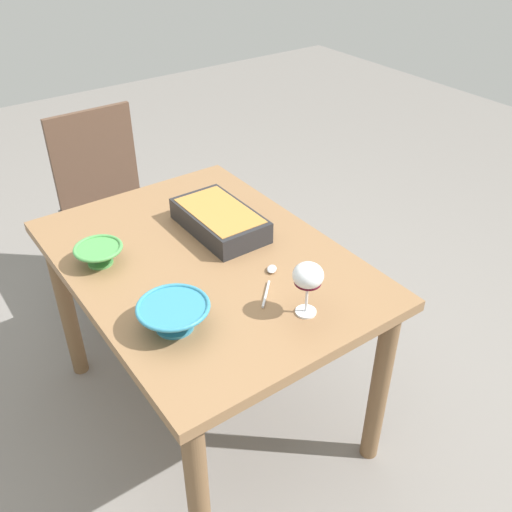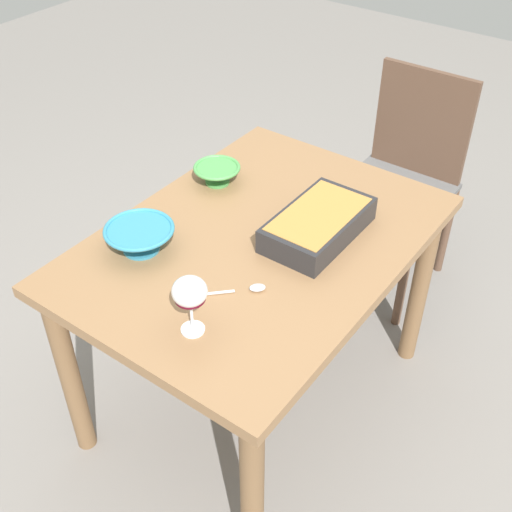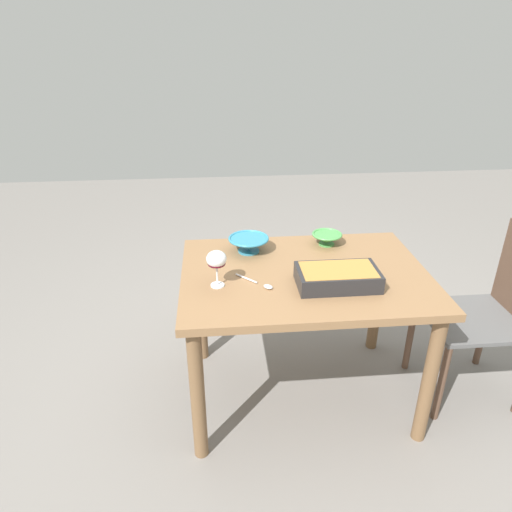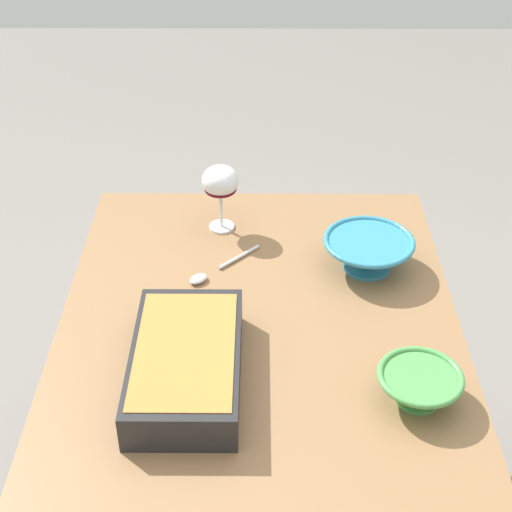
{
  "view_description": "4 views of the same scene",
  "coord_description": "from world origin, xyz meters",
  "px_view_note": "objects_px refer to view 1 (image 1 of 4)",
  "views": [
    {
      "loc": [
        1.33,
        -0.75,
        1.77
      ],
      "look_at": [
        0.2,
        0.06,
        0.82
      ],
      "focal_mm": 39.87,
      "sensor_mm": 36.0,
      "label": 1
    },
    {
      "loc": [
        1.24,
        0.9,
        1.89
      ],
      "look_at": [
        0.1,
        0.07,
        0.75
      ],
      "focal_mm": 45.59,
      "sensor_mm": 36.0,
      "label": 2
    },
    {
      "loc": [
        0.4,
        1.86,
        1.73
      ],
      "look_at": [
        0.22,
        -0.03,
        0.8
      ],
      "focal_mm": 32.58,
      "sensor_mm": 36.0,
      "label": 3
    },
    {
      "loc": [
        -1.16,
        -0.0,
        1.74
      ],
      "look_at": [
        0.18,
        0.0,
        0.8
      ],
      "focal_mm": 54.0,
      "sensor_mm": 36.0,
      "label": 4
    }
  ],
  "objects_px": {
    "chair": "(111,203)",
    "small_bowl": "(99,254)",
    "casserole_dish": "(220,219)",
    "serving_spoon": "(270,276)",
    "wine_glass": "(308,278)",
    "mixing_bowl": "(174,315)",
    "dining_table": "(206,284)"
  },
  "relations": [
    {
      "from": "chair",
      "to": "small_bowl",
      "type": "relative_size",
      "value": 5.73
    },
    {
      "from": "casserole_dish",
      "to": "serving_spoon",
      "type": "height_order",
      "value": "casserole_dish"
    },
    {
      "from": "wine_glass",
      "to": "serving_spoon",
      "type": "bearing_deg",
      "value": 175.32
    },
    {
      "from": "small_bowl",
      "to": "serving_spoon",
      "type": "distance_m",
      "value": 0.55
    },
    {
      "from": "wine_glass",
      "to": "small_bowl",
      "type": "xyz_separation_m",
      "value": [
        -0.57,
        -0.38,
        -0.09
      ]
    },
    {
      "from": "mixing_bowl",
      "to": "casserole_dish",
      "type": "bearing_deg",
      "value": 133.6
    },
    {
      "from": "casserole_dish",
      "to": "small_bowl",
      "type": "xyz_separation_m",
      "value": [
        -0.05,
        -0.42,
        -0.01
      ]
    },
    {
      "from": "chair",
      "to": "mixing_bowl",
      "type": "distance_m",
      "value": 1.24
    },
    {
      "from": "chair",
      "to": "mixing_bowl",
      "type": "bearing_deg",
      "value": -13.83
    },
    {
      "from": "dining_table",
      "to": "small_bowl",
      "type": "height_order",
      "value": "small_bowl"
    },
    {
      "from": "chair",
      "to": "casserole_dish",
      "type": "height_order",
      "value": "chair"
    },
    {
      "from": "dining_table",
      "to": "small_bowl",
      "type": "distance_m",
      "value": 0.36
    },
    {
      "from": "mixing_bowl",
      "to": "serving_spoon",
      "type": "xyz_separation_m",
      "value": [
        -0.03,
        0.35,
        -0.04
      ]
    },
    {
      "from": "mixing_bowl",
      "to": "serving_spoon",
      "type": "bearing_deg",
      "value": 94.69
    },
    {
      "from": "serving_spoon",
      "to": "mixing_bowl",
      "type": "bearing_deg",
      "value": -85.31
    },
    {
      "from": "wine_glass",
      "to": "mixing_bowl",
      "type": "xyz_separation_m",
      "value": [
        -0.16,
        -0.33,
        -0.08
      ]
    },
    {
      "from": "casserole_dish",
      "to": "mixing_bowl",
      "type": "relative_size",
      "value": 1.74
    },
    {
      "from": "dining_table",
      "to": "mixing_bowl",
      "type": "xyz_separation_m",
      "value": [
        0.24,
        -0.24,
        0.15
      ]
    },
    {
      "from": "chair",
      "to": "serving_spoon",
      "type": "relative_size",
      "value": 5.54
    },
    {
      "from": "chair",
      "to": "wine_glass",
      "type": "relative_size",
      "value": 5.31
    },
    {
      "from": "chair",
      "to": "small_bowl",
      "type": "xyz_separation_m",
      "value": [
        0.77,
        -0.34,
        0.27
      ]
    },
    {
      "from": "wine_glass",
      "to": "casserole_dish",
      "type": "distance_m",
      "value": 0.53
    },
    {
      "from": "dining_table",
      "to": "mixing_bowl",
      "type": "height_order",
      "value": "mixing_bowl"
    },
    {
      "from": "wine_glass",
      "to": "chair",
      "type": "bearing_deg",
      "value": -178.13
    },
    {
      "from": "wine_glass",
      "to": "mixing_bowl",
      "type": "bearing_deg",
      "value": -116.02
    },
    {
      "from": "dining_table",
      "to": "casserole_dish",
      "type": "bearing_deg",
      "value": 130.98
    },
    {
      "from": "wine_glass",
      "to": "serving_spoon",
      "type": "distance_m",
      "value": 0.22
    },
    {
      "from": "mixing_bowl",
      "to": "serving_spoon",
      "type": "distance_m",
      "value": 0.35
    },
    {
      "from": "casserole_dish",
      "to": "dining_table",
      "type": "bearing_deg",
      "value": -49.02
    },
    {
      "from": "chair",
      "to": "wine_glass",
      "type": "distance_m",
      "value": 1.39
    },
    {
      "from": "wine_glass",
      "to": "casserole_dish",
      "type": "height_order",
      "value": "wine_glass"
    },
    {
      "from": "casserole_dish",
      "to": "small_bowl",
      "type": "distance_m",
      "value": 0.42
    }
  ]
}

